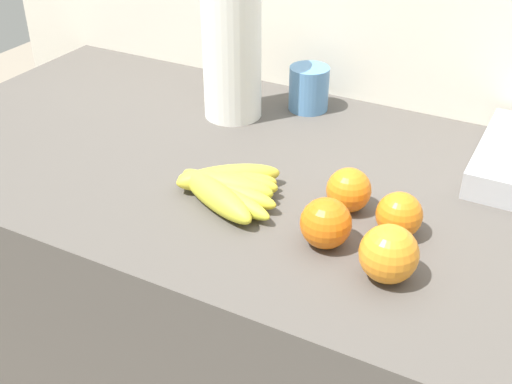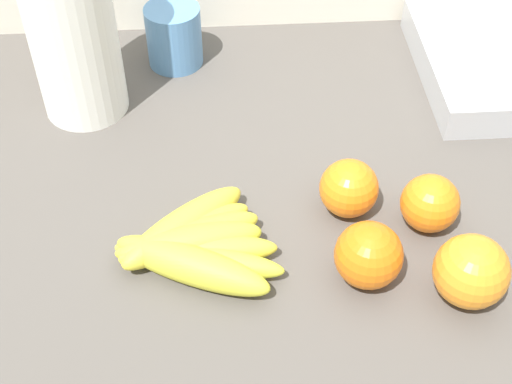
# 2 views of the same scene
# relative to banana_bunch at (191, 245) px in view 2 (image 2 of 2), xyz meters

# --- Properties ---
(counter) EXTENTS (1.56, 0.70, 0.90)m
(counter) POSITION_rel_banana_bunch_xyz_m (0.09, 0.12, -0.47)
(counter) COLOR #514C47
(counter) RESTS_ON ground
(wall_back) EXTENTS (1.96, 0.06, 1.30)m
(wall_back) POSITION_rel_banana_bunch_xyz_m (0.09, 0.50, -0.27)
(wall_back) COLOR silver
(wall_back) RESTS_ON ground
(banana_bunch) EXTENTS (0.20, 0.19, 0.04)m
(banana_bunch) POSITION_rel_banana_bunch_xyz_m (0.00, 0.00, 0.00)
(banana_bunch) COLOR gold
(banana_bunch) RESTS_ON counter
(orange_front) EXTENTS (0.07, 0.07, 0.07)m
(orange_front) POSITION_rel_banana_bunch_xyz_m (0.19, 0.06, 0.01)
(orange_front) COLOR orange
(orange_front) RESTS_ON counter
(orange_center) EXTENTS (0.07, 0.07, 0.07)m
(orange_center) POSITION_rel_banana_bunch_xyz_m (0.28, 0.03, 0.01)
(orange_center) COLOR orange
(orange_center) RESTS_ON counter
(orange_back_left) EXTENTS (0.08, 0.08, 0.08)m
(orange_back_left) POSITION_rel_banana_bunch_xyz_m (0.19, -0.04, 0.02)
(orange_back_left) COLOR orange
(orange_back_left) RESTS_ON counter
(orange_right) EXTENTS (0.08, 0.08, 0.08)m
(orange_right) POSITION_rel_banana_bunch_xyz_m (0.30, -0.07, 0.02)
(orange_right) COLOR orange
(orange_right) RESTS_ON counter
(paper_towel_roll) EXTENTS (0.11, 0.11, 0.33)m
(paper_towel_roll) POSITION_rel_banana_bunch_xyz_m (-0.14, 0.28, 0.13)
(paper_towel_roll) COLOR white
(paper_towel_roll) RESTS_ON counter
(mug) EXTENTS (0.08, 0.08, 0.09)m
(mug) POSITION_rel_banana_bunch_xyz_m (-0.02, 0.38, 0.02)
(mug) COLOR #5689BF
(mug) RESTS_ON counter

